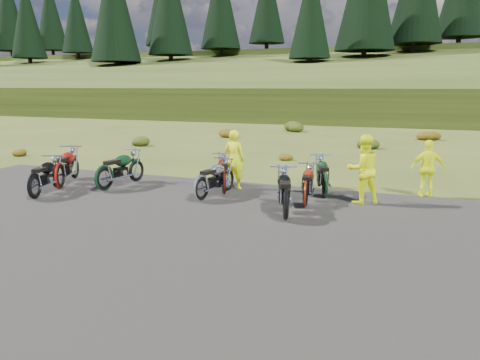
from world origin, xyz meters
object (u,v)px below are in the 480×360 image
at_px(motorcycle_7, 324,198).
at_px(motorcycle_0, 36,200).
at_px(person_middle, 234,160).
at_px(motorcycle_3, 202,202).

bearing_deg(motorcycle_7, motorcycle_0, 94.37).
bearing_deg(motorcycle_7, person_middle, 68.07).
bearing_deg(motorcycle_3, motorcycle_7, -53.01).
relative_size(motorcycle_0, motorcycle_7, 0.99).
height_order(motorcycle_0, motorcycle_7, motorcycle_7).
distance_m(motorcycle_3, motorcycle_7, 3.51).
height_order(motorcycle_0, motorcycle_3, motorcycle_0).
xyz_separation_m(motorcycle_3, motorcycle_7, (3.10, 1.66, 0.00)).
xyz_separation_m(motorcycle_0, motorcycle_7, (7.58, 3.15, 0.00)).
xyz_separation_m(motorcycle_7, person_middle, (-2.86, 0.19, 0.91)).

